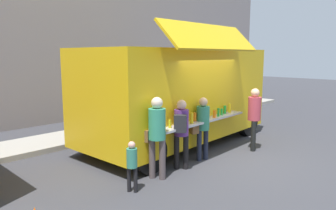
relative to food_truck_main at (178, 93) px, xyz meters
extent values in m
plane|color=#38383D|center=(-0.14, -1.84, -1.53)|extent=(60.00, 60.00, 0.00)
cube|color=#9E998E|center=(-4.01, 2.62, -1.46)|extent=(28.00, 1.60, 0.15)
cube|color=gold|center=(-0.01, 0.02, 0.01)|extent=(6.08, 2.77, 2.49)
cube|color=gold|center=(-0.53, -1.57, 1.53)|extent=(3.31, 0.84, 0.67)
cube|color=black|center=(-0.55, -1.19, 0.31)|extent=(3.12, 0.25, 1.12)
cube|color=#B7B7BC|center=(-0.54, -1.41, -0.55)|extent=(3.30, 0.50, 0.05)
cylinder|color=yellow|center=(-1.82, -1.43, -0.43)|extent=(0.06, 0.06, 0.18)
cylinder|color=white|center=(-1.60, -1.42, -0.42)|extent=(0.06, 0.06, 0.20)
cylinder|color=yellow|center=(-1.34, -1.41, -0.40)|extent=(0.06, 0.06, 0.24)
cylinder|color=yellow|center=(-1.11, -1.47, -0.39)|extent=(0.08, 0.08, 0.25)
cylinder|color=orange|center=(-0.87, -1.37, -0.41)|extent=(0.08, 0.08, 0.22)
cylinder|color=orange|center=(-0.66, -1.37, -0.40)|extent=(0.07, 0.07, 0.24)
cylinder|color=orange|center=(-0.43, -1.39, -0.43)|extent=(0.08, 0.08, 0.19)
cylinder|color=orange|center=(-0.17, -1.45, -0.42)|extent=(0.08, 0.08, 0.19)
cylinder|color=green|center=(0.04, -1.42, -0.41)|extent=(0.06, 0.06, 0.22)
cylinder|color=green|center=(0.26, -1.38, -0.43)|extent=(0.07, 0.07, 0.18)
cylinder|color=green|center=(0.51, -1.31, -0.41)|extent=(0.08, 0.08, 0.23)
cylinder|color=yellow|center=(0.73, -1.32, -0.39)|extent=(0.08, 0.08, 0.25)
cube|color=black|center=(2.93, 0.16, 0.46)|extent=(0.18, 2.12, 1.10)
cylinder|color=black|center=(2.22, 1.22, -1.08)|extent=(0.90, 0.28, 0.90)
cylinder|color=black|center=(2.33, -0.97, -1.08)|extent=(0.90, 0.28, 0.90)
cylinder|color=black|center=(-2.34, 1.01, -1.08)|extent=(0.90, 0.28, 0.90)
cylinder|color=black|center=(-2.24, -1.18, -1.08)|extent=(0.90, 0.28, 0.90)
cylinder|color=#2D5C3A|center=(3.94, 2.32, -1.08)|extent=(0.60, 0.60, 0.91)
cylinder|color=#202436|center=(-0.79, -1.45, -1.14)|extent=(0.12, 0.12, 0.78)
cylinder|color=#202436|center=(-0.58, -1.50, -1.14)|extent=(0.12, 0.12, 0.78)
cylinder|color=#318163|center=(-0.68, -1.47, -0.45)|extent=(0.32, 0.32, 0.59)
sphere|color=#D7AA86|center=(-0.68, -1.47, -0.05)|extent=(0.22, 0.22, 0.22)
cube|color=brown|center=(-0.93, -1.41, -0.70)|extent=(0.22, 0.18, 0.23)
cylinder|color=black|center=(-1.59, -1.43, -1.13)|extent=(0.13, 0.13, 0.80)
cylinder|color=black|center=(-1.46, -1.60, -1.13)|extent=(0.13, 0.13, 0.80)
cylinder|color=#5A2E7D|center=(-1.53, -1.51, -0.43)|extent=(0.33, 0.33, 0.60)
sphere|color=beige|center=(-1.53, -1.51, -0.02)|extent=(0.22, 0.22, 0.22)
cube|color=#242326|center=(-1.73, -1.66, -0.40)|extent=(0.30, 0.32, 0.39)
cylinder|color=#504445|center=(-2.38, -1.44, -1.10)|extent=(0.14, 0.14, 0.87)
cylinder|color=#504445|center=(-2.28, -1.66, -1.10)|extent=(0.14, 0.14, 0.87)
cylinder|color=#318B6C|center=(-2.33, -1.55, -0.33)|extent=(0.36, 0.36, 0.66)
sphere|color=beige|center=(-2.33, -1.55, 0.12)|extent=(0.24, 0.24, 0.24)
cube|color=brown|center=(-2.45, -1.29, -0.61)|extent=(0.22, 0.25, 0.25)
cylinder|color=black|center=(0.90, -2.00, -1.11)|extent=(0.13, 0.13, 0.85)
cylinder|color=black|center=(1.09, -1.89, -1.11)|extent=(0.13, 0.13, 0.85)
cylinder|color=#AA3945|center=(0.99, -1.95, -0.36)|extent=(0.35, 0.35, 0.64)
sphere|color=#DAA681|center=(0.99, -1.95, 0.08)|extent=(0.24, 0.24, 0.24)
cylinder|color=black|center=(-3.17, -1.64, -1.28)|extent=(0.08, 0.08, 0.50)
cylinder|color=black|center=(-3.11, -1.75, -1.28)|extent=(0.08, 0.08, 0.50)
cylinder|color=#337E68|center=(-3.14, -1.70, -0.85)|extent=(0.21, 0.21, 0.37)
sphere|color=#DFA08A|center=(-3.14, -1.70, -0.59)|extent=(0.14, 0.14, 0.14)
camera|label=1|loc=(-6.84, -6.28, 1.10)|focal=34.10mm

